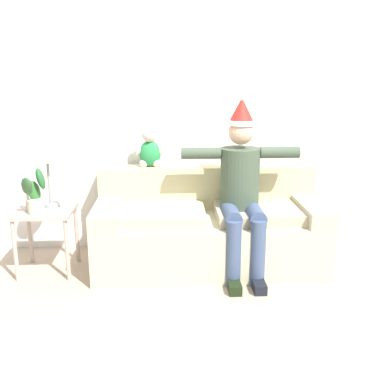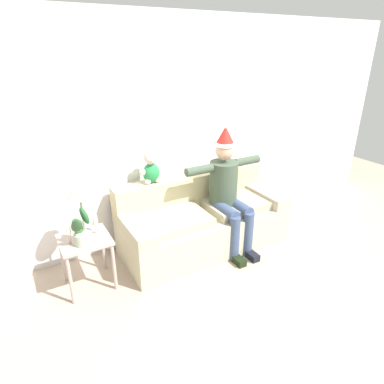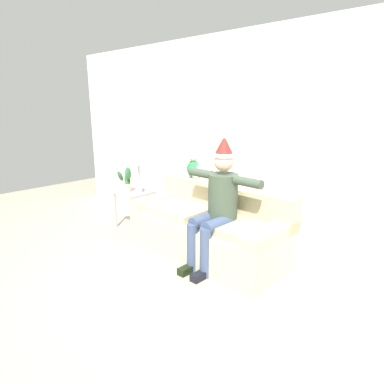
{
  "view_description": "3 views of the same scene",
  "coord_description": "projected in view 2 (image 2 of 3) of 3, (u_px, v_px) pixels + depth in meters",
  "views": [
    {
      "loc": [
        -0.35,
        -2.77,
        1.7
      ],
      "look_at": [
        -0.16,
        0.87,
        0.73
      ],
      "focal_mm": 41.47,
      "sensor_mm": 36.0,
      "label": 1
    },
    {
      "loc": [
        -1.9,
        -2.06,
        2.32
      ],
      "look_at": [
        -0.25,
        0.84,
        0.86
      ],
      "focal_mm": 30.99,
      "sensor_mm": 36.0,
      "label": 2
    },
    {
      "loc": [
        2.63,
        -1.97,
        1.89
      ],
      "look_at": [
        -0.17,
        0.9,
        0.81
      ],
      "focal_mm": 31.8,
      "sensor_mm": 36.0,
      "label": 3
    }
  ],
  "objects": [
    {
      "name": "ground_plane",
      "position": [
        253.0,
        291.0,
        3.44
      ],
      "size": [
        10.0,
        10.0,
        0.0
      ],
      "primitive_type": "plane",
      "color": "tan"
    },
    {
      "name": "back_wall",
      "position": [
        181.0,
        132.0,
        4.13
      ],
      "size": [
        7.0,
        0.1,
        2.7
      ],
      "primitive_type": "cube",
      "color": "white",
      "rests_on": "ground_plane"
    },
    {
      "name": "couch",
      "position": [
        202.0,
        220.0,
        4.12
      ],
      "size": [
        2.02,
        0.87,
        0.87
      ],
      "color": "#BDB795",
      "rests_on": "ground_plane"
    },
    {
      "name": "person_seated",
      "position": [
        228.0,
        188.0,
        3.93
      ],
      "size": [
        1.02,
        0.77,
        1.54
      ],
      "color": "#3A4939",
      "rests_on": "ground_plane"
    },
    {
      "name": "teddy_bear",
      "position": [
        151.0,
        169.0,
        3.81
      ],
      "size": [
        0.29,
        0.17,
        0.38
      ],
      "color": "#237D41",
      "rests_on": "couch"
    },
    {
      "name": "side_table",
      "position": [
        85.0,
        247.0,
        3.34
      ],
      "size": [
        0.49,
        0.46,
        0.57
      ],
      "color": "#AF9A92",
      "rests_on": "ground_plane"
    },
    {
      "name": "table_lamp",
      "position": [
        79.0,
        192.0,
        3.21
      ],
      "size": [
        0.24,
        0.24,
        0.59
      ],
      "color": "gray",
      "rests_on": "side_table"
    },
    {
      "name": "potted_plant",
      "position": [
        80.0,
        230.0,
        3.14
      ],
      "size": [
        0.22,
        0.25,
        0.4
      ],
      "color": "#AEB89F",
      "rests_on": "side_table"
    },
    {
      "name": "candle_tall",
      "position": [
        68.0,
        232.0,
        3.18
      ],
      "size": [
        0.04,
        0.04,
        0.2
      ],
      "color": "beige",
      "rests_on": "side_table"
    },
    {
      "name": "candle_short",
      "position": [
        95.0,
        222.0,
        3.35
      ],
      "size": [
        0.04,
        0.04,
        0.21
      ],
      "color": "beige",
      "rests_on": "side_table"
    }
  ]
}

